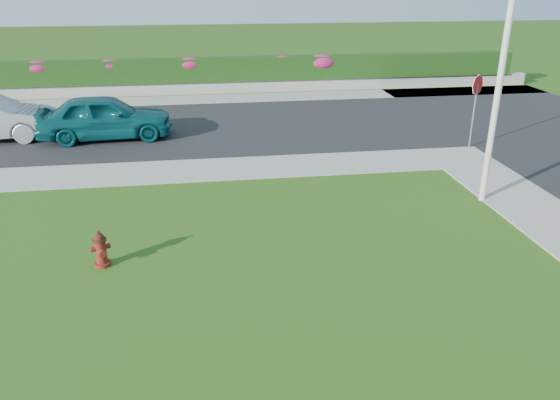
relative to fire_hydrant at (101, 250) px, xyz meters
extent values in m
plane|color=black|center=(3.36, -3.44, -0.37)|extent=(120.00, 120.00, 0.00)
cube|color=black|center=(-1.64, 10.56, -0.35)|extent=(26.00, 8.00, 0.04)
cube|color=gray|center=(-2.64, 5.56, -0.35)|extent=(24.00, 2.00, 0.04)
cube|color=gray|center=(10.36, 5.56, -0.35)|extent=(2.00, 2.00, 0.04)
cube|color=gray|center=(2.36, 15.56, -0.35)|extent=(34.00, 2.00, 0.04)
cube|color=gray|center=(2.36, 17.06, -0.07)|extent=(34.00, 0.40, 0.60)
cube|color=black|center=(2.36, 17.16, 0.78)|extent=(32.00, 0.90, 1.10)
cylinder|color=#4A100B|center=(0.00, 0.01, -0.33)|extent=(0.33, 0.33, 0.08)
cylinder|color=#4A100B|center=(0.00, 0.01, -0.04)|extent=(0.22, 0.22, 0.51)
cylinder|color=black|center=(0.00, 0.01, 0.22)|extent=(0.27, 0.27, 0.05)
sphere|color=black|center=(0.00, 0.01, 0.25)|extent=(0.22, 0.22, 0.22)
cylinder|color=black|center=(0.00, 0.01, 0.37)|extent=(0.07, 0.07, 0.07)
cylinder|color=#4A100B|center=(-0.14, -0.05, 0.04)|extent=(0.13, 0.14, 0.11)
cylinder|color=#4A100B|center=(0.13, 0.06, 0.04)|extent=(0.13, 0.14, 0.11)
cylinder|color=#4A100B|center=(0.05, -0.13, -0.02)|extent=(0.18, 0.16, 0.15)
imported|color=#0B5157|center=(-1.20, 9.43, 0.46)|extent=(4.72, 2.14, 1.57)
cylinder|color=silver|center=(9.37, 2.14, 3.03)|extent=(0.16, 0.16, 6.79)
cylinder|color=slate|center=(11.18, 6.53, 0.74)|extent=(0.06, 0.06, 2.21)
cylinder|color=red|center=(11.18, 6.53, 1.79)|extent=(0.54, 0.39, 0.64)
cylinder|color=white|center=(11.18, 6.53, 1.79)|extent=(0.57, 0.40, 0.68)
ellipsoid|color=#BD206B|center=(-5.21, 17.06, 1.07)|extent=(1.30, 0.84, 0.65)
ellipsoid|color=#BD206B|center=(-1.97, 17.06, 1.10)|extent=(1.16, 0.75, 0.58)
ellipsoid|color=#BD206B|center=(1.76, 17.06, 1.08)|extent=(1.29, 0.83, 0.65)
ellipsoid|color=#BD206B|center=(6.32, 17.06, 1.13)|extent=(1.02, 0.65, 0.51)
ellipsoid|color=#BD206B|center=(8.34, 17.06, 1.03)|extent=(1.51, 0.97, 0.76)
camera|label=1|loc=(2.15, -10.21, 5.18)|focal=35.00mm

